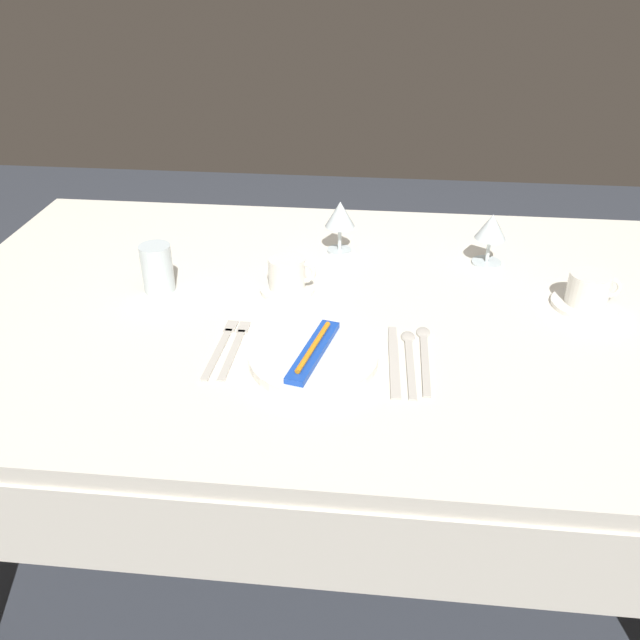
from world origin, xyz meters
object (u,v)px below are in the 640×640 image
object	(u,v)px
toothbrush_package	(313,350)
coffee_cup_right	(589,288)
spoon_soup	(409,355)
spoon_dessert	(424,351)
fork_inner	(221,346)
wine_glass_centre	(491,230)
dinner_knife	(394,362)
drink_tumbler	(158,271)
dinner_plate	(313,358)
coffee_cup_left	(288,273)
wine_glass_left	(340,217)
fork_outer	(235,347)

from	to	relation	value
toothbrush_package	coffee_cup_right	bearing A→B (deg)	25.60
spoon_soup	spoon_dessert	distance (m)	0.03
fork_inner	wine_glass_centre	world-z (taller)	wine_glass_centre
dinner_knife	drink_tumbler	world-z (taller)	drink_tumbler
dinner_plate	coffee_cup_left	xyz separation A→B (m)	(-0.09, 0.27, 0.04)
coffee_cup_right	wine_glass_centre	xyz separation A→B (m)	(-0.19, 0.19, 0.04)
dinner_plate	wine_glass_centre	world-z (taller)	wine_glass_centre
coffee_cup_right	wine_glass_left	bearing A→B (deg)	158.03
fork_inner	wine_glass_centre	size ratio (longest dim) A/B	1.63
fork_outer	wine_glass_left	world-z (taller)	wine_glass_left
spoon_dessert	coffee_cup_left	xyz separation A→B (m)	(-0.30, 0.22, 0.04)
dinner_knife	wine_glass_left	distance (m)	0.51
wine_glass_centre	wine_glass_left	xyz separation A→B (m)	(-0.36, 0.03, 0.01)
wine_glass_centre	drink_tumbler	world-z (taller)	wine_glass_centre
fork_outer	drink_tumbler	world-z (taller)	drink_tumbler
dinner_plate	fork_outer	distance (m)	0.16
toothbrush_package	wine_glass_left	bearing A→B (deg)	88.67
fork_inner	toothbrush_package	bearing A→B (deg)	-9.49
fork_inner	spoon_dessert	size ratio (longest dim) A/B	0.90
toothbrush_package	spoon_soup	bearing A→B (deg)	11.79
wine_glass_left	coffee_cup_left	bearing A→B (deg)	-114.48
spoon_soup	wine_glass_centre	world-z (taller)	wine_glass_centre
fork_outer	spoon_dessert	world-z (taller)	spoon_dessert
fork_outer	fork_inner	bearing A→B (deg)	-179.48
drink_tumbler	dinner_plate	bearing A→B (deg)	-33.35
drink_tumbler	coffee_cup_left	bearing A→B (deg)	4.89
fork_inner	drink_tumbler	distance (m)	0.29
toothbrush_package	coffee_cup_right	xyz separation A→B (m)	(0.56, 0.27, 0.02)
spoon_dessert	coffee_cup_left	distance (m)	0.37
spoon_soup	dinner_knife	bearing A→B (deg)	-137.25
fork_inner	spoon_soup	bearing A→B (deg)	1.05
toothbrush_package	drink_tumbler	xyz separation A→B (m)	(-0.38, 0.25, 0.02)
coffee_cup_left	wine_glass_centre	world-z (taller)	wine_glass_centre
dinner_knife	coffee_cup_right	size ratio (longest dim) A/B	2.13
wine_glass_left	dinner_plate	bearing A→B (deg)	-91.33
toothbrush_package	fork_outer	distance (m)	0.16
toothbrush_package	coffee_cup_right	world-z (taller)	coffee_cup_right
dinner_knife	wine_glass_centre	xyz separation A→B (m)	(0.22, 0.45, 0.09)
spoon_dessert	drink_tumbler	world-z (taller)	drink_tumbler
coffee_cup_left	fork_inner	bearing A→B (deg)	-111.97
dinner_plate	dinner_knife	bearing A→B (deg)	4.13
wine_glass_centre	coffee_cup_right	bearing A→B (deg)	-45.15
spoon_soup	drink_tumbler	size ratio (longest dim) A/B	2.06
spoon_dessert	wine_glass_left	xyz separation A→B (m)	(-0.20, 0.44, 0.09)
dinner_knife	coffee_cup_left	size ratio (longest dim) A/B	2.24
fork_inner	spoon_dessert	xyz separation A→B (m)	(0.39, 0.02, -0.00)
dinner_plate	spoon_dessert	xyz separation A→B (m)	(0.21, 0.05, -0.01)
dinner_plate	wine_glass_left	bearing A→B (deg)	88.67
toothbrush_package	dinner_knife	distance (m)	0.15
spoon_soup	coffee_cup_right	distance (m)	0.45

